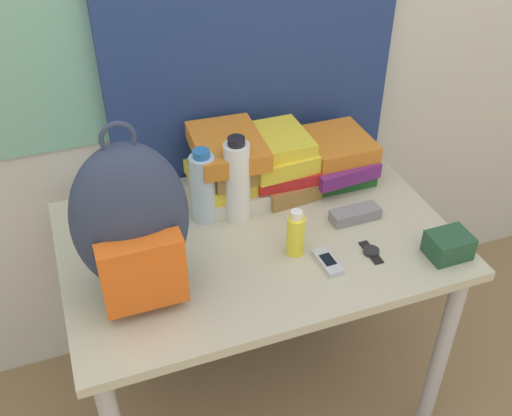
# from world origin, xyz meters

# --- Properties ---
(wall_back) EXTENTS (6.00, 0.06, 2.50)m
(wall_back) POSITION_xyz_m (-0.00, 0.82, 1.25)
(wall_back) COLOR beige
(wall_back) RESTS_ON ground_plane
(curtain_blue) EXTENTS (0.94, 0.04, 2.50)m
(curtain_blue) POSITION_xyz_m (0.14, 0.76, 1.25)
(curtain_blue) COLOR navy
(curtain_blue) RESTS_ON ground_plane
(desk) EXTENTS (1.11, 0.73, 0.75)m
(desk) POSITION_xyz_m (0.00, 0.37, 0.65)
(desk) COLOR #B7B299
(desk) RESTS_ON ground_plane
(backpack) EXTENTS (0.29, 0.23, 0.48)m
(backpack) POSITION_xyz_m (-0.35, 0.28, 0.95)
(backpack) COLOR #2D3851
(backpack) RESTS_ON desk
(book_stack_left) EXTENTS (0.23, 0.28, 0.21)m
(book_stack_left) POSITION_xyz_m (-0.01, 0.58, 0.86)
(book_stack_left) COLOR silver
(book_stack_left) RESTS_ON desk
(book_stack_center) EXTENTS (0.23, 0.27, 0.19)m
(book_stack_center) POSITION_xyz_m (0.15, 0.59, 0.84)
(book_stack_center) COLOR olive
(book_stack_center) RESTS_ON desk
(book_stack_right) EXTENTS (0.24, 0.29, 0.14)m
(book_stack_right) POSITION_xyz_m (0.35, 0.58, 0.82)
(book_stack_right) COLOR #1E5623
(book_stack_right) RESTS_ON desk
(water_bottle) EXTENTS (0.07, 0.07, 0.24)m
(water_bottle) POSITION_xyz_m (-0.11, 0.50, 0.86)
(water_bottle) COLOR silver
(water_bottle) RESTS_ON desk
(sports_bottle) EXTENTS (0.08, 0.08, 0.27)m
(sports_bottle) POSITION_xyz_m (-0.02, 0.47, 0.88)
(sports_bottle) COLOR white
(sports_bottle) RESTS_ON desk
(sunscreen_bottle) EXTENTS (0.05, 0.05, 0.14)m
(sunscreen_bottle) POSITION_xyz_m (0.08, 0.26, 0.82)
(sunscreen_bottle) COLOR yellow
(sunscreen_bottle) RESTS_ON desk
(cell_phone) EXTENTS (0.05, 0.11, 0.02)m
(cell_phone) POSITION_xyz_m (0.14, 0.19, 0.76)
(cell_phone) COLOR #B7BCC6
(cell_phone) RESTS_ON desk
(sunglasses_case) EXTENTS (0.15, 0.06, 0.04)m
(sunglasses_case) POSITION_xyz_m (0.30, 0.34, 0.77)
(sunglasses_case) COLOR gray
(sunglasses_case) RESTS_ON desk
(camera_pouch) EXTENTS (0.11, 0.09, 0.07)m
(camera_pouch) POSITION_xyz_m (0.47, 0.11, 0.78)
(camera_pouch) COLOR #234C33
(camera_pouch) RESTS_ON desk
(wristwatch) EXTENTS (0.04, 0.10, 0.01)m
(wristwatch) POSITION_xyz_m (0.28, 0.18, 0.76)
(wristwatch) COLOR black
(wristwatch) RESTS_ON desk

